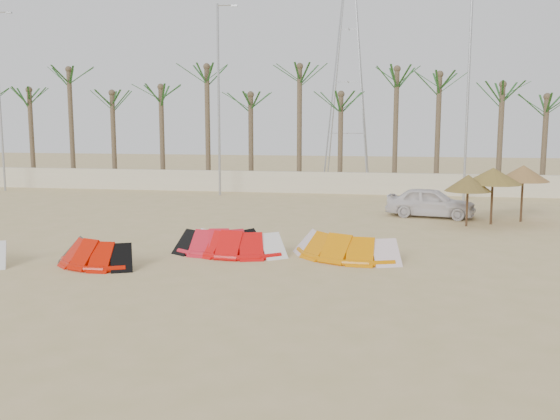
% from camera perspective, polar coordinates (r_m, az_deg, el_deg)
% --- Properties ---
extents(ground, '(120.00, 120.00, 0.00)m').
position_cam_1_polar(ground, '(16.72, -3.47, -7.39)').
color(ground, '#D3B380').
rests_on(ground, ground).
extents(boundary_wall, '(60.00, 0.30, 1.30)m').
position_cam_1_polar(boundary_wall, '(38.04, 4.04, 2.51)').
color(boundary_wall, beige).
rests_on(boundary_wall, ground).
extents(palm_line, '(52.00, 4.00, 7.70)m').
position_cam_1_polar(palm_line, '(39.32, 5.34, 11.14)').
color(palm_line, brown).
rests_on(palm_line, ground).
extents(lamp_a, '(1.25, 0.14, 11.00)m').
position_cam_1_polar(lamp_a, '(42.81, -24.23, 9.31)').
color(lamp_a, '#A5A8AD').
rests_on(lamp_a, ground).
extents(lamp_b, '(1.25, 0.14, 11.00)m').
position_cam_1_polar(lamp_b, '(36.96, -5.58, 10.26)').
color(lamp_b, '#A5A8AD').
rests_on(lamp_b, ground).
extents(lamp_c, '(1.25, 0.14, 11.00)m').
position_cam_1_polar(lamp_c, '(35.95, 16.86, 10.00)').
color(lamp_c, '#A5A8AD').
rests_on(lamp_c, ground).
extents(pylon, '(3.00, 3.00, 14.00)m').
position_cam_1_polar(pylon, '(43.98, 6.10, 2.43)').
color(pylon, '#A5A8AD').
rests_on(pylon, ground).
extents(kite_red_left, '(3.26, 2.30, 0.90)m').
position_cam_1_polar(kite_red_left, '(20.39, -16.30, -3.63)').
color(kite_red_left, '#C51200').
rests_on(kite_red_left, ground).
extents(kite_red_mid, '(3.23, 2.02, 0.90)m').
position_cam_1_polar(kite_red_mid, '(21.50, -5.33, -2.71)').
color(kite_red_mid, red).
rests_on(kite_red_mid, ground).
extents(kite_red_right, '(3.53, 1.83, 0.90)m').
position_cam_1_polar(kite_red_right, '(21.19, -3.99, -2.85)').
color(kite_red_right, red).
rests_on(kite_red_right, ground).
extents(kite_orange, '(4.11, 2.81, 0.90)m').
position_cam_1_polar(kite_orange, '(20.72, 6.02, -3.13)').
color(kite_orange, orange).
rests_on(kite_orange, ground).
extents(parasol_left, '(1.96, 1.96, 2.20)m').
position_cam_1_polar(parasol_left, '(27.38, 16.82, 2.38)').
color(parasol_left, '#4C331E').
rests_on(parasol_left, ground).
extents(parasol_mid, '(2.44, 2.44, 2.45)m').
position_cam_1_polar(parasol_mid, '(28.18, 18.90, 2.97)').
color(parasol_mid, '#4C331E').
rests_on(parasol_mid, ground).
extents(parasol_right, '(2.24, 2.24, 2.51)m').
position_cam_1_polar(parasol_right, '(29.31, 21.35, 3.15)').
color(parasol_right, '#4C331E').
rests_on(parasol_right, ground).
extents(car, '(4.28, 2.41, 1.37)m').
position_cam_1_polar(car, '(29.65, 13.61, 0.69)').
color(car, silver).
rests_on(car, ground).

